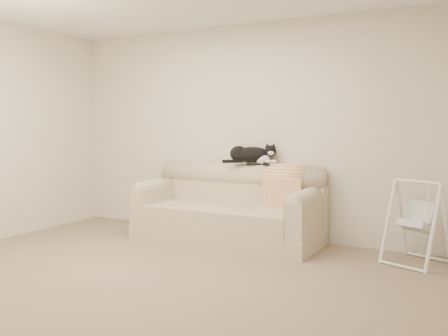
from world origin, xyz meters
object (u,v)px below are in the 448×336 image
sofa (230,211)px  remote_b (266,164)px  remote_a (254,164)px  tuxedo_cat (252,155)px  baby_swing (417,222)px

sofa → remote_b: size_ratio=13.66×
remote_b → remote_a: bearing=-179.9°
tuxedo_cat → baby_swing: size_ratio=0.74×
sofa → tuxedo_cat: tuxedo_cat is taller
remote_b → baby_swing: (1.73, -0.23, -0.49)m
remote_a → tuxedo_cat: tuxedo_cat is taller
remote_b → baby_swing: size_ratio=0.19×
remote_b → tuxedo_cat: bearing=178.3°
baby_swing → sofa: bearing=179.8°
remote_b → baby_swing: 1.82m
tuxedo_cat → baby_swing: 2.03m
baby_swing → remote_b: bearing=172.4°
sofa → baby_swing: bearing=-0.2°
remote_a → baby_swing: remote_a is taller
remote_a → remote_b: size_ratio=1.14×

